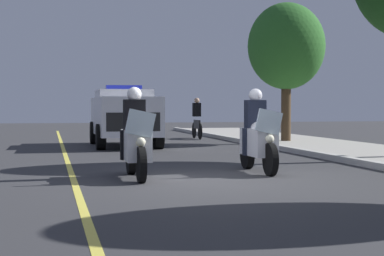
{
  "coord_description": "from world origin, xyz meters",
  "views": [
    {
      "loc": [
        11.27,
        -2.89,
        1.36
      ],
      "look_at": [
        -1.67,
        0.0,
        0.9
      ],
      "focal_mm": 59.85,
      "sensor_mm": 36.0,
      "label": 1
    }
  ],
  "objects_px": {
    "cyclist_background": "(197,118)",
    "tree_far_back": "(286,47)",
    "police_motorcycle_lead_left": "(136,141)",
    "police_suv": "(124,115)",
    "police_motorcycle_lead_right": "(258,138)"
  },
  "relations": [
    {
      "from": "cyclist_background",
      "to": "tree_far_back",
      "type": "bearing_deg",
      "value": 32.01
    },
    {
      "from": "police_motorcycle_lead_left",
      "to": "cyclist_background",
      "type": "xyz_separation_m",
      "value": [
        -13.69,
        4.35,
        0.14
      ]
    },
    {
      "from": "police_suv",
      "to": "tree_far_back",
      "type": "relative_size",
      "value": 0.99
    },
    {
      "from": "cyclist_background",
      "to": "tree_far_back",
      "type": "relative_size",
      "value": 0.35
    },
    {
      "from": "police_motorcycle_lead_right",
      "to": "tree_far_back",
      "type": "bearing_deg",
      "value": 155.86
    },
    {
      "from": "police_motorcycle_lead_left",
      "to": "police_suv",
      "type": "height_order",
      "value": "police_suv"
    },
    {
      "from": "cyclist_background",
      "to": "tree_far_back",
      "type": "xyz_separation_m",
      "value": [
        3.85,
        2.41,
        2.64
      ]
    },
    {
      "from": "cyclist_background",
      "to": "police_motorcycle_lead_left",
      "type": "bearing_deg",
      "value": -17.63
    },
    {
      "from": "police_motorcycle_lead_right",
      "to": "police_suv",
      "type": "relative_size",
      "value": 0.44
    },
    {
      "from": "police_suv",
      "to": "cyclist_background",
      "type": "xyz_separation_m",
      "value": [
        -4.19,
        3.47,
        -0.22
      ]
    },
    {
      "from": "police_motorcycle_lead_left",
      "to": "tree_far_back",
      "type": "xyz_separation_m",
      "value": [
        -9.83,
        6.76,
        2.78
      ]
    },
    {
      "from": "police_motorcycle_lead_right",
      "to": "police_suv",
      "type": "distance_m",
      "value": 9.12
    },
    {
      "from": "police_motorcycle_lead_left",
      "to": "cyclist_background",
      "type": "height_order",
      "value": "police_motorcycle_lead_left"
    },
    {
      "from": "police_suv",
      "to": "cyclist_background",
      "type": "relative_size",
      "value": 2.79
    },
    {
      "from": "police_motorcycle_lead_right",
      "to": "police_suv",
      "type": "bearing_deg",
      "value": -169.13
    }
  ]
}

